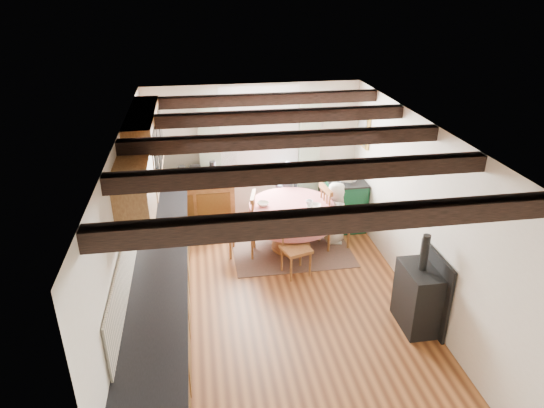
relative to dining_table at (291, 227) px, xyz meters
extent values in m
cube|color=#9D5B2B|center=(-0.42, -1.51, -0.40)|extent=(3.60, 5.50, 0.00)
cube|color=white|center=(-0.42, -1.51, 2.00)|extent=(3.60, 5.50, 0.00)
cube|color=silver|center=(-0.42, 1.24, 0.80)|extent=(3.60, 0.00, 2.40)
cube|color=silver|center=(-0.42, -4.26, 0.80)|extent=(3.60, 0.00, 2.40)
cube|color=silver|center=(-2.22, -1.51, 0.80)|extent=(0.00, 5.50, 2.40)
cube|color=silver|center=(1.38, -1.51, 0.80)|extent=(0.00, 5.50, 2.40)
cube|color=black|center=(-0.42, -3.51, 1.91)|extent=(3.60, 0.16, 0.16)
cube|color=black|center=(-0.42, -2.51, 1.91)|extent=(3.60, 0.16, 0.16)
cube|color=black|center=(-0.42, -1.51, 1.91)|extent=(3.60, 0.16, 0.16)
cube|color=black|center=(-0.42, -0.51, 1.91)|extent=(3.60, 0.16, 0.16)
cube|color=black|center=(-0.42, 0.49, 1.91)|extent=(3.60, 0.16, 0.16)
cube|color=beige|center=(-2.20, -1.21, 0.80)|extent=(0.02, 4.50, 0.55)
cube|color=beige|center=(-1.42, 1.22, 0.80)|extent=(1.40, 0.02, 0.55)
cube|color=olive|center=(-1.92, -1.51, 0.04)|extent=(0.60, 5.30, 0.88)
cube|color=olive|center=(-1.47, 0.94, 0.04)|extent=(1.30, 0.60, 0.88)
cube|color=black|center=(-1.90, -1.51, 0.50)|extent=(0.64, 5.30, 0.04)
cube|color=black|center=(-1.47, 0.92, 0.50)|extent=(1.30, 0.64, 0.04)
cube|color=olive|center=(-2.05, -0.31, 1.55)|extent=(0.34, 1.80, 0.90)
cube|color=olive|center=(-2.05, -1.81, 1.50)|extent=(0.34, 0.90, 0.70)
cube|color=white|center=(-0.32, 1.23, 1.20)|extent=(1.34, 0.03, 1.54)
cube|color=white|center=(-0.32, 1.23, 1.20)|extent=(1.20, 0.01, 1.40)
cube|color=#B4CBAA|center=(-1.17, 1.14, 0.70)|extent=(0.35, 0.10, 2.10)
cube|color=#B4CBAA|center=(0.53, 1.14, 0.70)|extent=(0.35, 0.10, 2.10)
cylinder|color=black|center=(-0.32, 1.14, 1.80)|extent=(2.00, 0.03, 0.03)
cube|color=gold|center=(1.35, 0.79, 1.30)|extent=(0.04, 0.50, 0.60)
cylinder|color=silver|center=(0.63, 1.21, 1.30)|extent=(0.30, 0.02, 0.30)
cube|color=#43362C|center=(0.00, 0.00, -0.39)|extent=(1.85, 1.44, 0.01)
imported|color=#515767|center=(0.08, 0.81, 0.20)|extent=(0.45, 0.31, 1.20)
imported|color=beige|center=(0.74, 0.13, 0.12)|extent=(0.44, 0.57, 1.04)
imported|color=silver|center=(0.30, -0.20, 0.42)|extent=(0.29, 0.29, 0.05)
imported|color=silver|center=(-0.44, 0.01, 0.42)|extent=(0.25, 0.25, 0.06)
imported|color=silver|center=(0.24, -0.14, 0.45)|extent=(0.16, 0.16, 0.10)
cylinder|color=#262628|center=(-1.65, 0.98, 0.64)|extent=(0.13, 0.13, 0.23)
cylinder|color=#262628|center=(-1.44, 0.99, 0.63)|extent=(0.19, 0.19, 0.21)
cylinder|color=#262628|center=(-1.15, 0.97, 0.67)|extent=(0.10, 0.10, 0.28)
camera|label=1|loc=(-1.38, -6.62, 3.56)|focal=32.07mm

